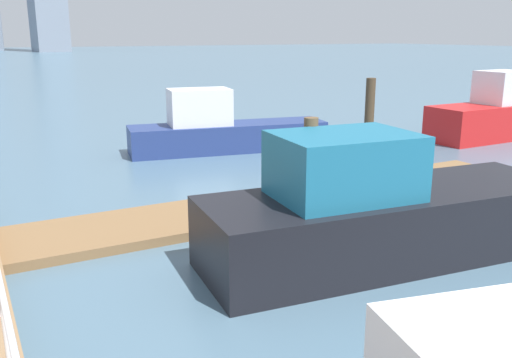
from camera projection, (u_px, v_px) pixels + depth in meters
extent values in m
plane|color=slate|center=(63.00, 138.00, 20.49)|extent=(300.00, 300.00, 0.00)
cube|color=olive|center=(286.00, 203.00, 12.37)|extent=(12.79, 2.00, 0.18)
cylinder|color=white|center=(6.00, 331.00, 5.42)|extent=(0.06, 0.06, 1.05)
cylinder|color=#473826|center=(369.00, 112.00, 18.87)|extent=(0.32, 0.32, 2.30)
cylinder|color=brown|center=(310.00, 185.00, 9.72)|extent=(0.25, 0.25, 2.36)
cube|color=black|center=(389.00, 224.00, 9.47)|extent=(6.70, 2.66, 1.19)
cube|color=#1E6B8C|center=(344.00, 165.00, 8.84)|extent=(2.35, 1.82, 1.04)
cube|color=navy|center=(229.00, 137.00, 18.22)|extent=(6.60, 2.63, 0.90)
cube|color=white|center=(199.00, 107.00, 17.68)|extent=(2.12, 1.52, 1.15)
cube|color=red|center=(492.00, 121.00, 20.29)|extent=(5.21, 1.80, 1.26)
cube|color=white|center=(503.00, 87.00, 20.15)|extent=(1.70, 1.41, 1.18)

